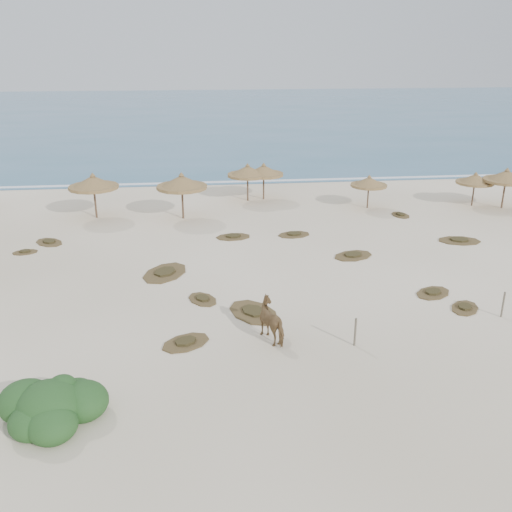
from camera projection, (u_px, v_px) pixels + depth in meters
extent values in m
plane|color=#FDEAD0|center=(286.00, 319.00, 24.83)|extent=(160.00, 160.00, 0.00)
cube|color=#2B6181|center=(215.00, 114.00, 94.57)|extent=(200.00, 100.00, 0.01)
cube|color=white|center=(238.00, 182.00, 49.01)|extent=(70.00, 0.60, 0.01)
cylinder|color=#4F3828|center=(95.00, 201.00, 38.68)|extent=(0.13, 0.13, 2.33)
cylinder|color=olive|center=(94.00, 187.00, 38.34)|extent=(3.39, 3.39, 0.20)
cone|color=olive|center=(93.00, 182.00, 38.21)|extent=(3.28, 3.28, 0.83)
cone|color=olive|center=(92.00, 174.00, 38.04)|extent=(0.40, 0.40, 0.24)
cylinder|color=#4F3828|center=(183.00, 201.00, 38.52)|extent=(0.14, 0.14, 2.39)
cylinder|color=olive|center=(182.00, 187.00, 38.17)|extent=(3.76, 3.76, 0.20)
cone|color=olive|center=(182.00, 181.00, 38.04)|extent=(3.64, 3.64, 0.85)
cone|color=olive|center=(181.00, 174.00, 37.86)|extent=(0.41, 0.41, 0.25)
cylinder|color=#4F3828|center=(248.00, 187.00, 42.89)|extent=(0.12, 0.12, 2.14)
cylinder|color=olive|center=(248.00, 175.00, 42.58)|extent=(3.95, 3.95, 0.18)
cone|color=olive|center=(248.00, 171.00, 42.46)|extent=(3.82, 3.82, 0.76)
cone|color=olive|center=(248.00, 165.00, 42.30)|extent=(0.37, 0.37, 0.22)
cylinder|color=#4F3828|center=(264.00, 186.00, 43.27)|extent=(0.12, 0.12, 2.10)
cylinder|color=olive|center=(264.00, 174.00, 42.96)|extent=(3.45, 3.45, 0.18)
cone|color=olive|center=(264.00, 170.00, 42.85)|extent=(3.33, 3.33, 0.75)
cone|color=olive|center=(264.00, 164.00, 42.69)|extent=(0.36, 0.36, 0.22)
cylinder|color=#4F3828|center=(368.00, 196.00, 41.02)|extent=(0.10, 0.10, 1.83)
cylinder|color=olive|center=(369.00, 185.00, 40.75)|extent=(2.64, 2.64, 0.16)
cone|color=olive|center=(369.00, 181.00, 40.65)|extent=(2.55, 2.55, 0.65)
cone|color=olive|center=(369.00, 176.00, 40.51)|extent=(0.31, 0.31, 0.19)
cylinder|color=#4F3828|center=(504.00, 193.00, 40.97)|extent=(0.13, 0.13, 2.21)
cylinder|color=olive|center=(506.00, 180.00, 40.65)|extent=(3.21, 3.21, 0.19)
cone|color=olive|center=(506.00, 176.00, 40.52)|extent=(3.10, 3.10, 0.79)
cone|color=olive|center=(507.00, 169.00, 40.36)|extent=(0.38, 0.38, 0.23)
cylinder|color=#4F3828|center=(473.00, 193.00, 41.60)|extent=(0.11, 0.11, 1.88)
cylinder|color=olive|center=(475.00, 183.00, 41.32)|extent=(2.97, 2.97, 0.16)
cone|color=olive|center=(475.00, 179.00, 41.22)|extent=(2.87, 2.87, 0.67)
cone|color=olive|center=(476.00, 173.00, 41.08)|extent=(0.32, 0.32, 0.20)
imported|color=olive|center=(274.00, 321.00, 22.87)|extent=(1.62, 2.12, 1.63)
cylinder|color=#645B4B|center=(355.00, 332.00, 22.45)|extent=(0.12, 0.12, 1.20)
cylinder|color=#645B4B|center=(503.00, 305.00, 24.80)|extent=(0.11, 0.11, 1.19)
ellipsoid|color=#265022|center=(50.00, 406.00, 17.93)|extent=(2.09, 2.09, 1.57)
ellipsoid|color=#265022|center=(83.00, 401.00, 18.35)|extent=(1.67, 1.67, 1.26)
ellipsoid|color=#265022|center=(26.00, 401.00, 18.25)|extent=(1.78, 1.78, 1.33)
ellipsoid|color=#265022|center=(52.00, 424.00, 17.32)|extent=(1.57, 1.57, 1.18)
ellipsoid|color=#265022|center=(33.00, 422.00, 17.46)|extent=(1.46, 1.46, 1.10)
ellipsoid|color=#265022|center=(77.00, 393.00, 18.94)|extent=(1.26, 1.26, 0.94)
ellipsoid|color=#265022|center=(62.00, 386.00, 18.32)|extent=(0.94, 0.94, 0.71)
ellipsoid|color=#265022|center=(39.00, 394.00, 17.84)|extent=(0.84, 0.84, 0.63)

